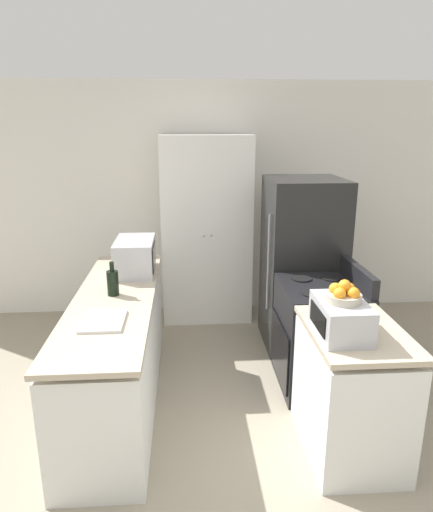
{
  "coord_description": "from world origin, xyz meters",
  "views": [
    {
      "loc": [
        -0.26,
        -2.06,
        2.14
      ],
      "look_at": [
        0.0,
        1.69,
        1.05
      ],
      "focal_mm": 32.0,
      "sensor_mm": 36.0,
      "label": 1
    }
  ],
  "objects_px": {
    "pantry_cabinet": "(207,230)",
    "wine_bottle": "(113,282)",
    "microwave": "(135,256)",
    "refrigerator": "(302,264)",
    "toaster_oven": "(341,318)",
    "stove": "(319,335)",
    "fruit_bowl": "(344,294)"
  },
  "relations": [
    {
      "from": "microwave",
      "to": "fruit_bowl",
      "type": "distance_m",
      "value": 1.94
    },
    {
      "from": "refrigerator",
      "to": "toaster_oven",
      "type": "relative_size",
      "value": 3.75
    },
    {
      "from": "pantry_cabinet",
      "to": "fruit_bowl",
      "type": "distance_m",
      "value": 2.47
    },
    {
      "from": "pantry_cabinet",
      "to": "stove",
      "type": "height_order",
      "value": "pantry_cabinet"
    },
    {
      "from": "pantry_cabinet",
      "to": "wine_bottle",
      "type": "xyz_separation_m",
      "value": [
        -0.79,
        -1.57,
        -0.03
      ]
    },
    {
      "from": "stove",
      "to": "microwave",
      "type": "xyz_separation_m",
      "value": [
        -1.54,
        0.47,
        0.58
      ]
    },
    {
      "from": "pantry_cabinet",
      "to": "wine_bottle",
      "type": "height_order",
      "value": "pantry_cabinet"
    },
    {
      "from": "wine_bottle",
      "to": "toaster_oven",
      "type": "relative_size",
      "value": 0.6
    },
    {
      "from": "refrigerator",
      "to": "toaster_oven",
      "type": "height_order",
      "value": "refrigerator"
    },
    {
      "from": "stove",
      "to": "wine_bottle",
      "type": "distance_m",
      "value": 1.74
    },
    {
      "from": "refrigerator",
      "to": "wine_bottle",
      "type": "relative_size",
      "value": 6.27
    },
    {
      "from": "refrigerator",
      "to": "microwave",
      "type": "distance_m",
      "value": 1.61
    },
    {
      "from": "fruit_bowl",
      "to": "wine_bottle",
      "type": "bearing_deg",
      "value": 152.26
    },
    {
      "from": "refrigerator",
      "to": "pantry_cabinet",
      "type": "bearing_deg",
      "value": 141.93
    },
    {
      "from": "refrigerator",
      "to": "wine_bottle",
      "type": "distance_m",
      "value": 1.9
    },
    {
      "from": "stove",
      "to": "refrigerator",
      "type": "xyz_separation_m",
      "value": [
        0.03,
        0.78,
        0.38
      ]
    },
    {
      "from": "stove",
      "to": "wine_bottle",
      "type": "bearing_deg",
      "value": -177.2
    },
    {
      "from": "stove",
      "to": "pantry_cabinet",
      "type": "bearing_deg",
      "value": 120.22
    },
    {
      "from": "wine_bottle",
      "to": "fruit_bowl",
      "type": "bearing_deg",
      "value": -27.74
    },
    {
      "from": "microwave",
      "to": "refrigerator",
      "type": "bearing_deg",
      "value": 11.36
    },
    {
      "from": "stove",
      "to": "refrigerator",
      "type": "height_order",
      "value": "refrigerator"
    },
    {
      "from": "stove",
      "to": "wine_bottle",
      "type": "height_order",
      "value": "wine_bottle"
    },
    {
      "from": "pantry_cabinet",
      "to": "fruit_bowl",
      "type": "relative_size",
      "value": 9.45
    },
    {
      "from": "wine_bottle",
      "to": "toaster_oven",
      "type": "height_order",
      "value": "wine_bottle"
    },
    {
      "from": "pantry_cabinet",
      "to": "toaster_oven",
      "type": "xyz_separation_m",
      "value": [
        0.71,
        -2.35,
        -0.03
      ]
    },
    {
      "from": "stove",
      "to": "fruit_bowl",
      "type": "xyz_separation_m",
      "value": [
        -0.15,
        -0.87,
        0.7
      ]
    },
    {
      "from": "toaster_oven",
      "to": "fruit_bowl",
      "type": "height_order",
      "value": "fruit_bowl"
    },
    {
      "from": "stove",
      "to": "fruit_bowl",
      "type": "distance_m",
      "value": 1.13
    },
    {
      "from": "microwave",
      "to": "wine_bottle",
      "type": "distance_m",
      "value": 0.56
    },
    {
      "from": "pantry_cabinet",
      "to": "refrigerator",
      "type": "relative_size",
      "value": 1.23
    },
    {
      "from": "refrigerator",
      "to": "wine_bottle",
      "type": "xyz_separation_m",
      "value": [
        -1.68,
        -0.86,
        0.16
      ]
    },
    {
      "from": "stove",
      "to": "toaster_oven",
      "type": "bearing_deg",
      "value": -99.85
    }
  ]
}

